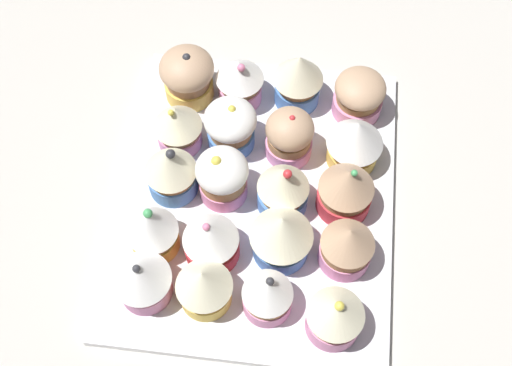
{
  "coord_description": "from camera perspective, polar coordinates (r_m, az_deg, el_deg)",
  "views": [
    {
      "loc": [
        35.35,
        4.26,
        69.51
      ],
      "look_at": [
        0.0,
        0.0,
        4.2
      ],
      "focal_mm": 46.69,
      "sensor_mm": 36.0,
      "label": 1
    }
  ],
  "objects": [
    {
      "name": "cupcake_10",
      "position": [
        0.81,
        3.64,
        8.96
      ],
      "size": [
        6.08,
        6.08,
        8.19
      ],
      "color": "#477AC6",
      "rests_on": "baking_tray"
    },
    {
      "name": "ground_plane",
      "position": [
        0.79,
        0.0,
        -1.97
      ],
      "size": [
        180.0,
        180.0,
        3.0
      ],
      "primitive_type": "cube",
      "color": "beige"
    },
    {
      "name": "cupcake_17",
      "position": [
        0.74,
        7.7,
        -0.75
      ],
      "size": [
        6.22,
        6.22,
        7.84
      ],
      "color": "#D1333D",
      "rests_on": "baking_tray"
    },
    {
      "name": "cupcake_1",
      "position": [
        0.78,
        -6.73,
        4.97
      ],
      "size": [
        5.75,
        5.75,
        7.19
      ],
      "color": "pink",
      "rests_on": "baking_tray"
    },
    {
      "name": "baking_tray",
      "position": [
        0.78,
        0.0,
        -1.27
      ],
      "size": [
        38.43,
        31.6,
        1.2
      ],
      "color": "silver",
      "rests_on": "ground_plane"
    },
    {
      "name": "cupcake_0",
      "position": [
        0.82,
        -5.89,
        9.17
      ],
      "size": [
        6.65,
        6.65,
        7.59
      ],
      "color": "#EFC651",
      "rests_on": "baking_tray"
    },
    {
      "name": "cupcake_8",
      "position": [
        0.71,
        -3.89,
        -4.86
      ],
      "size": [
        6.08,
        6.08,
        7.13
      ],
      "color": "#D1333D",
      "rests_on": "baking_tray"
    },
    {
      "name": "cupcake_18",
      "position": [
        0.71,
        7.82,
        -5.3
      ],
      "size": [
        5.79,
        5.79,
        7.2
      ],
      "color": "pink",
      "rests_on": "baking_tray"
    },
    {
      "name": "cupcake_14",
      "position": [
        0.69,
        0.99,
        -9.52
      ],
      "size": [
        5.31,
        5.31,
        6.72
      ],
      "color": "pink",
      "rests_on": "baking_tray"
    },
    {
      "name": "cupcake_16",
      "position": [
        0.77,
        8.49,
        3.59
      ],
      "size": [
        6.56,
        6.56,
        7.52
      ],
      "color": "#EFC651",
      "rests_on": "baking_tray"
    },
    {
      "name": "cupcake_4",
      "position": [
        0.7,
        -9.76,
        -8.1
      ],
      "size": [
        6.23,
        6.23,
        7.21
      ],
      "color": "pink",
      "rests_on": "baking_tray"
    },
    {
      "name": "cupcake_6",
      "position": [
        0.78,
        -2.2,
        4.91
      ],
      "size": [
        6.19,
        6.19,
        7.12
      ],
      "color": "#477AC6",
      "rests_on": "baking_tray"
    },
    {
      "name": "cupcake_12",
      "position": [
        0.73,
        2.35,
        -0.37
      ],
      "size": [
        5.8,
        5.8,
        8.22
      ],
      "color": "#477AC6",
      "rests_on": "baking_tray"
    },
    {
      "name": "cupcake_19",
      "position": [
        0.68,
        6.8,
        -11.21
      ],
      "size": [
        5.93,
        5.93,
        7.2
      ],
      "color": "pink",
      "rests_on": "baking_tray"
    },
    {
      "name": "cupcake_5",
      "position": [
        0.81,
        -1.4,
        8.82
      ],
      "size": [
        5.84,
        5.84,
        7.26
      ],
      "color": "pink",
      "rests_on": "baking_tray"
    },
    {
      "name": "cupcake_15",
      "position": [
        0.82,
        8.82,
        7.47
      ],
      "size": [
        6.18,
        6.18,
        6.21
      ],
      "color": "pink",
      "rests_on": "baking_tray"
    },
    {
      "name": "cupcake_13",
      "position": [
        0.7,
        2.2,
        -4.44
      ],
      "size": [
        6.83,
        6.83,
        7.94
      ],
      "color": "#477AC6",
      "rests_on": "baking_tray"
    },
    {
      "name": "cupcake_2",
      "position": [
        0.75,
        -7.33,
        1.12
      ],
      "size": [
        5.94,
        5.94,
        8.0
      ],
      "color": "#477AC6",
      "rests_on": "baking_tray"
    },
    {
      "name": "cupcake_11",
      "position": [
        0.77,
        2.88,
        4.09
      ],
      "size": [
        5.62,
        5.62,
        7.32
      ],
      "color": "pink",
      "rests_on": "baking_tray"
    },
    {
      "name": "cupcake_7",
      "position": [
        0.74,
        -2.9,
        0.57
      ],
      "size": [
        5.94,
        5.94,
        7.54
      ],
      "color": "pink",
      "rests_on": "baking_tray"
    },
    {
      "name": "cupcake_9",
      "position": [
        0.69,
        -4.47,
        -8.75
      ],
      "size": [
        5.97,
        5.97,
        6.99
      ],
      "color": "#EFC651",
      "rests_on": "baking_tray"
    },
    {
      "name": "cupcake_3",
      "position": [
        0.72,
        -8.92,
        -3.95
      ],
      "size": [
        5.7,
        5.7,
        7.81
      ],
      "color": "#EFC651",
      "rests_on": "baking_tray"
    }
  ]
}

